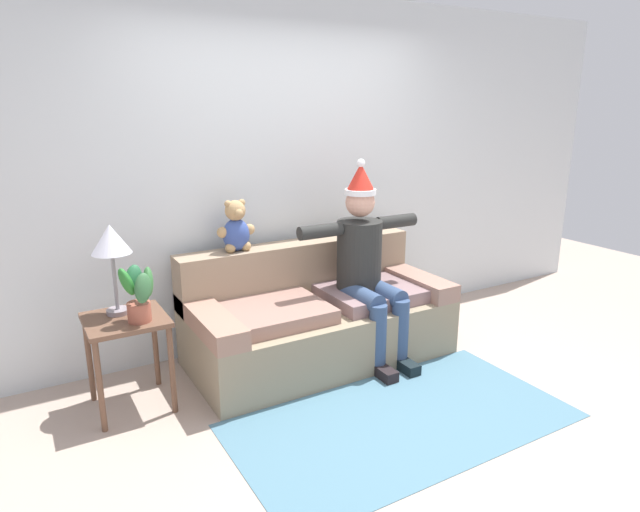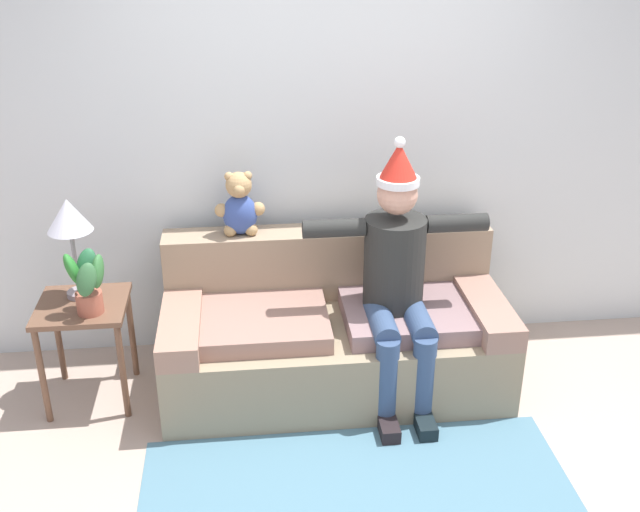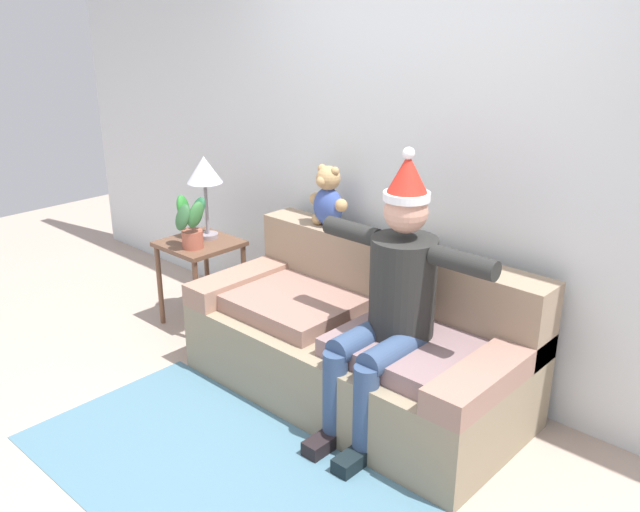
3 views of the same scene
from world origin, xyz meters
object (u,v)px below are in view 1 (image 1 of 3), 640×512
(potted_plant, at_px, (138,293))
(person_seated, at_px, (366,261))
(table_lamp, at_px, (111,244))
(couch, at_px, (317,316))
(teddy_bear, at_px, (236,228))
(side_table, at_px, (127,334))

(potted_plant, bearing_deg, person_seated, -0.15)
(person_seated, bearing_deg, table_lamp, 173.13)
(couch, bearing_deg, potted_plant, -172.91)
(teddy_bear, bearing_deg, person_seated, -28.18)
(side_table, xyz_separation_m, table_lamp, (-0.02, 0.09, 0.56))
(couch, height_order, person_seated, person_seated)
(couch, relative_size, side_table, 3.19)
(person_seated, height_order, side_table, person_seated)
(side_table, height_order, potted_plant, potted_plant)
(side_table, bearing_deg, teddy_bear, 20.81)
(teddy_bear, height_order, table_lamp, teddy_bear)
(teddy_bear, xyz_separation_m, potted_plant, (-0.81, -0.45, -0.22))
(teddy_bear, height_order, potted_plant, teddy_bear)
(table_lamp, bearing_deg, teddy_bear, 14.89)
(side_table, bearing_deg, table_lamp, 103.27)
(person_seated, xyz_separation_m, potted_plant, (-1.65, 0.00, 0.04))
(couch, relative_size, person_seated, 1.30)
(couch, xyz_separation_m, side_table, (-1.39, -0.05, 0.18))
(person_seated, relative_size, potted_plant, 4.10)
(potted_plant, bearing_deg, side_table, 122.81)
(person_seated, bearing_deg, teddy_bear, 151.82)
(teddy_bear, bearing_deg, potted_plant, -151.14)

